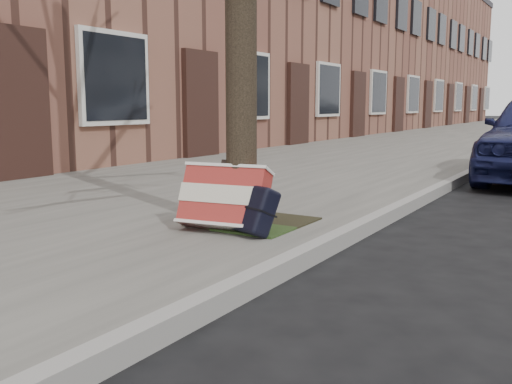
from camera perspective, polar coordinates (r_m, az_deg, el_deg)
The scene contains 6 objects.
ground at distance 2.99m, azimuth 21.38°, elevation -13.26°, with size 120.00×120.00×0.00m, color black.
near_sidewalk at distance 18.25m, azimuth 18.42°, elevation 5.03°, with size 5.00×70.00×0.12m, color gray.
house_near at distance 21.41m, azimuth 3.44°, elevation 15.15°, with size 6.80×40.00×7.00m, color brown.
dirt_patch at distance 4.74m, azimuth -0.21°, elevation -2.99°, with size 0.85×0.85×0.01m, color black.
suitcase_red at distance 4.40m, azimuth -3.17°, elevation -0.58°, with size 0.67×0.19×0.48m, color maroon.
suitcase_navy at distance 4.31m, azimuth -0.91°, elevation -1.57°, with size 0.51×0.16×0.36m, color black.
Camera 1 is at (0.44, -2.75, 1.09)m, focal length 40.00 mm.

